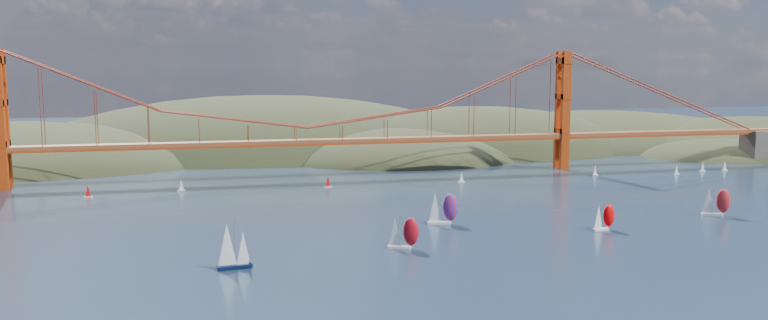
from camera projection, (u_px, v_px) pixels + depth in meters
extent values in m
plane|color=black|center=(432.00, 309.00, 150.53)|extent=(1200.00, 1200.00, 0.00)
ellipsoid|color=black|center=(3.00, 187.00, 369.27)|extent=(240.00, 140.00, 64.00)
ellipsoid|color=black|center=(262.00, 177.00, 439.27)|extent=(300.00, 180.00, 96.00)
ellipsoid|color=black|center=(473.00, 171.00, 438.32)|extent=(220.00, 140.00, 76.00)
ellipsoid|color=black|center=(404.00, 173.00, 396.97)|extent=(140.00, 110.00, 48.00)
ellipsoid|color=black|center=(594.00, 158.00, 478.52)|extent=(260.00, 160.00, 60.00)
ellipsoid|color=black|center=(752.00, 159.00, 459.93)|extent=(220.00, 150.00, 52.00)
ellipsoid|color=black|center=(735.00, 163.00, 410.22)|extent=(120.00, 90.00, 28.00)
cube|color=brown|center=(307.00, 141.00, 321.87)|extent=(440.00, 7.00, 1.60)
cube|color=#962E06|center=(307.00, 144.00, 322.02)|extent=(440.00, 7.00, 0.80)
cube|color=#962E06|center=(1.00, 120.00, 292.01)|extent=(4.00, 8.50, 55.00)
cube|color=#962E06|center=(562.00, 111.00, 348.80)|extent=(4.00, 8.50, 55.00)
cube|color=#4C443D|center=(767.00, 146.00, 378.26)|extent=(24.00, 12.00, 16.00)
cube|color=black|center=(234.00, 267.00, 180.19)|extent=(8.15, 3.15, 0.95)
cylinder|color=#99999E|center=(235.00, 242.00, 179.53)|extent=(0.12, 0.12, 11.48)
cone|color=white|center=(227.00, 245.00, 178.97)|extent=(4.94, 4.94, 10.10)
cone|color=white|center=(243.00, 248.00, 180.44)|extent=(3.53, 3.53, 8.04)
cube|color=white|center=(399.00, 247.00, 200.13)|extent=(6.13, 3.75, 0.71)
cylinder|color=#99999E|center=(400.00, 230.00, 199.47)|extent=(0.09, 0.09, 8.91)
cone|color=white|center=(395.00, 231.00, 199.72)|extent=(4.32, 4.32, 7.84)
ellipsoid|color=#B00B16|center=(411.00, 232.00, 199.12)|extent=(4.83, 3.97, 7.48)
cube|color=silver|center=(601.00, 229.00, 221.75)|extent=(5.56, 2.55, 0.64)
cylinder|color=#99999E|center=(602.00, 215.00, 221.31)|extent=(0.08, 0.08, 8.05)
cone|color=white|center=(599.00, 217.00, 220.84)|extent=(3.55, 3.55, 7.09)
ellipsoid|color=#EF0001|center=(609.00, 216.00, 222.51)|extent=(4.16, 3.07, 6.76)
cube|color=silver|center=(711.00, 214.00, 243.73)|extent=(6.45, 3.99, 0.75)
cylinder|color=#99999E|center=(713.00, 199.00, 243.04)|extent=(0.09, 0.09, 9.38)
cone|color=white|center=(709.00, 200.00, 243.31)|extent=(4.57, 4.57, 8.25)
ellipsoid|color=red|center=(723.00, 201.00, 242.65)|extent=(5.09, 4.20, 7.88)
cube|color=silver|center=(439.00, 223.00, 230.30)|extent=(6.93, 2.99, 0.80)
cylinder|color=#99999E|center=(440.00, 206.00, 229.63)|extent=(0.10, 0.10, 10.06)
cone|color=white|center=(435.00, 207.00, 229.59)|extent=(4.34, 4.34, 8.85)
ellipsoid|color=red|center=(451.00, 207.00, 229.93)|extent=(5.13, 3.71, 8.45)
cube|color=silver|center=(88.00, 197.00, 276.09)|extent=(3.00, 1.00, 0.50)
cone|color=red|center=(88.00, 191.00, 275.79)|extent=(2.00, 2.00, 4.20)
cube|color=silver|center=(181.00, 190.00, 290.57)|extent=(3.00, 1.00, 0.50)
cone|color=white|center=(181.00, 184.00, 290.27)|extent=(2.00, 2.00, 4.20)
cube|color=silver|center=(595.00, 175.00, 330.93)|extent=(3.00, 1.00, 0.50)
cone|color=white|center=(595.00, 170.00, 330.63)|extent=(2.00, 2.00, 4.20)
cube|color=silver|center=(676.00, 174.00, 333.25)|extent=(3.00, 1.00, 0.50)
cone|color=white|center=(677.00, 169.00, 332.95)|extent=(2.00, 2.00, 4.20)
cube|color=silver|center=(702.00, 171.00, 343.06)|extent=(3.00, 1.00, 0.50)
cone|color=white|center=(703.00, 166.00, 342.76)|extent=(2.00, 2.00, 4.20)
cube|color=silver|center=(725.00, 170.00, 345.89)|extent=(3.00, 1.00, 0.50)
cone|color=white|center=(725.00, 165.00, 345.59)|extent=(2.00, 2.00, 4.20)
cube|color=silver|center=(461.00, 182.00, 311.08)|extent=(3.00, 1.00, 0.50)
cone|color=white|center=(461.00, 177.00, 310.78)|extent=(2.00, 2.00, 4.20)
cube|color=silver|center=(328.00, 187.00, 299.28)|extent=(3.00, 1.00, 0.50)
cone|color=red|center=(328.00, 181.00, 298.98)|extent=(2.00, 2.00, 4.20)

